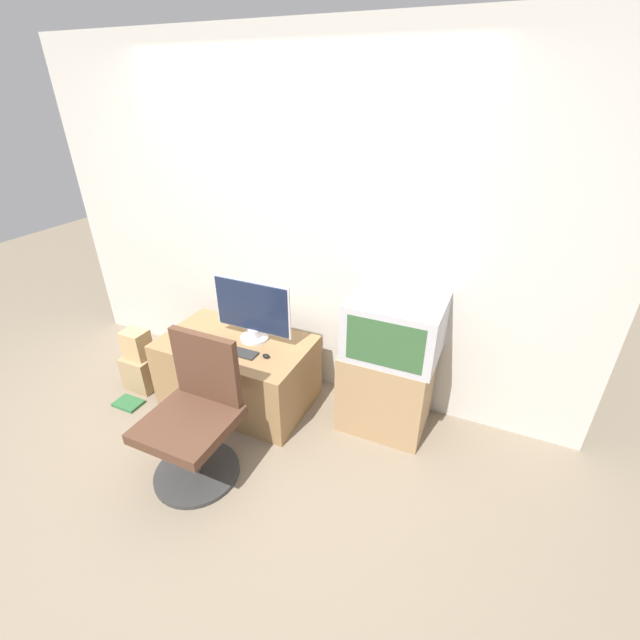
% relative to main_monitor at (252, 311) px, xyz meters
% --- Properties ---
extents(ground_plane, '(12.00, 12.00, 0.00)m').
position_rel_main_monitor_xyz_m(ground_plane, '(0.16, -0.91, -0.78)').
color(ground_plane, '#7F705B').
extents(wall_back, '(4.40, 0.05, 2.60)m').
position_rel_main_monitor_xyz_m(wall_back, '(0.16, 0.42, 0.52)').
color(wall_back, beige).
rests_on(wall_back, ground_plane).
extents(desk, '(1.13, 0.69, 0.54)m').
position_rel_main_monitor_xyz_m(desk, '(-0.12, -0.09, -0.51)').
color(desk, '#937047').
rests_on(desk, ground_plane).
extents(side_stand, '(0.61, 0.49, 0.62)m').
position_rel_main_monitor_xyz_m(side_stand, '(1.02, 0.12, -0.48)').
color(side_stand, '#A37F56').
rests_on(side_stand, ground_plane).
extents(main_monitor, '(0.63, 0.21, 0.48)m').
position_rel_main_monitor_xyz_m(main_monitor, '(0.00, 0.00, 0.00)').
color(main_monitor, silver).
rests_on(main_monitor, desk).
extents(keyboard, '(0.35, 0.10, 0.01)m').
position_rel_main_monitor_xyz_m(keyboard, '(-0.03, -0.22, -0.23)').
color(keyboard, '#2D2D2D').
rests_on(keyboard, desk).
extents(mouse, '(0.06, 0.04, 0.03)m').
position_rel_main_monitor_xyz_m(mouse, '(0.21, -0.19, -0.23)').
color(mouse, black).
rests_on(mouse, desk).
extents(crt_tv, '(0.61, 0.51, 0.41)m').
position_rel_main_monitor_xyz_m(crt_tv, '(1.04, 0.14, 0.04)').
color(crt_tv, '#B7B7BC').
rests_on(crt_tv, side_stand).
extents(office_chair, '(0.55, 0.55, 0.94)m').
position_rel_main_monitor_xyz_m(office_chair, '(0.06, -0.81, -0.38)').
color(office_chair, '#333333').
rests_on(office_chair, ground_plane).
extents(cardboard_box_lower, '(0.25, 0.25, 0.30)m').
position_rel_main_monitor_xyz_m(cardboard_box_lower, '(-0.95, -0.29, -0.64)').
color(cardboard_box_lower, '#A3845B').
rests_on(cardboard_box_lower, ground_plane).
extents(cardboard_box_upper, '(0.19, 0.16, 0.23)m').
position_rel_main_monitor_xyz_m(cardboard_box_upper, '(-0.95, -0.29, -0.37)').
color(cardboard_box_upper, tan).
rests_on(cardboard_box_upper, cardboard_box_lower).
extents(book, '(0.21, 0.15, 0.02)m').
position_rel_main_monitor_xyz_m(book, '(-0.89, -0.54, -0.77)').
color(book, '#2D6638').
rests_on(book, ground_plane).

